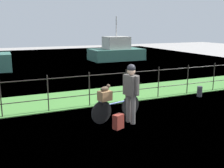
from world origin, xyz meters
TOP-DOWN VIEW (x-y plane):
  - ground_plane at (0.00, 0.00)m, footprint 60.00×60.00m
  - grass_strip at (0.00, 3.19)m, footprint 27.00×2.40m
  - harbor_water at (0.00, 10.97)m, footprint 30.00×30.00m
  - iron_fence at (-0.00, 2.09)m, footprint 18.04×0.04m
  - bicycle_main at (-0.41, 0.55)m, footprint 1.70×0.46m
  - wooden_crate at (-0.80, 0.45)m, footprint 0.40×0.34m
  - terrier_dog at (-0.77, 0.46)m, footprint 0.32×0.20m
  - cyclist_person at (-0.14, 0.15)m, footprint 0.35×0.53m
  - backpack_on_paving at (-0.64, -0.11)m, footprint 0.33×0.28m
  - mooring_bollard at (3.66, 1.59)m, footprint 0.20×0.20m
  - moored_boat_near at (5.49, 13.30)m, footprint 4.24×2.39m

SIDE VIEW (x-z plane):
  - ground_plane at x=0.00m, z-range 0.00..0.00m
  - harbor_water at x=0.00m, z-range 0.00..0.00m
  - grass_strip at x=0.00m, z-range 0.00..0.03m
  - backpack_on_paving at x=-0.64m, z-range 0.00..0.40m
  - mooring_bollard at x=3.66m, z-range 0.00..0.41m
  - bicycle_main at x=-0.41m, z-range 0.02..0.68m
  - iron_fence at x=0.00m, z-range 0.08..1.28m
  - moored_boat_near at x=5.49m, z-range -1.05..2.43m
  - wooden_crate at x=-0.80m, z-range 0.66..0.93m
  - cyclist_person at x=-0.14m, z-range 0.16..1.84m
  - terrier_dog at x=-0.77m, z-range 0.92..1.09m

